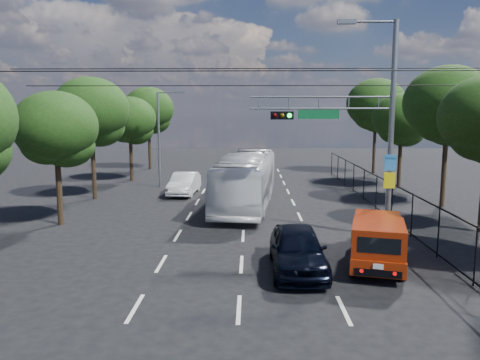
{
  "coord_description": "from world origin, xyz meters",
  "views": [
    {
      "loc": [
        0.31,
        -12.73,
        5.63
      ],
      "look_at": [
        -0.11,
        6.5,
        2.8
      ],
      "focal_mm": 35.0,
      "sensor_mm": 36.0,
      "label": 1
    }
  ],
  "objects_px": {
    "signal_mast": "(364,120)",
    "red_pickup": "(377,240)",
    "navy_hatchback": "(298,249)",
    "white_van": "(184,184)",
    "white_bus": "(247,180)"
  },
  "relations": [
    {
      "from": "red_pickup",
      "to": "navy_hatchback",
      "type": "height_order",
      "value": "red_pickup"
    },
    {
      "from": "signal_mast",
      "to": "red_pickup",
      "type": "distance_m",
      "value": 5.88
    },
    {
      "from": "red_pickup",
      "to": "white_van",
      "type": "height_order",
      "value": "red_pickup"
    },
    {
      "from": "navy_hatchback",
      "to": "white_van",
      "type": "bearing_deg",
      "value": 111.84
    },
    {
      "from": "signal_mast",
      "to": "white_bus",
      "type": "height_order",
      "value": "signal_mast"
    },
    {
      "from": "signal_mast",
      "to": "white_van",
      "type": "height_order",
      "value": "signal_mast"
    },
    {
      "from": "red_pickup",
      "to": "navy_hatchback",
      "type": "relative_size",
      "value": 1.09
    },
    {
      "from": "navy_hatchback",
      "to": "white_van",
      "type": "distance_m",
      "value": 16.64
    },
    {
      "from": "signal_mast",
      "to": "white_van",
      "type": "relative_size",
      "value": 2.12
    },
    {
      "from": "navy_hatchback",
      "to": "white_van",
      "type": "xyz_separation_m",
      "value": [
        -6.19,
        15.44,
        -0.06
      ]
    },
    {
      "from": "signal_mast",
      "to": "red_pickup",
      "type": "xyz_separation_m",
      "value": [
        -0.31,
        -4.02,
        -4.27
      ]
    },
    {
      "from": "signal_mast",
      "to": "navy_hatchback",
      "type": "xyz_separation_m",
      "value": [
        -3.28,
        -4.66,
        -4.44
      ]
    },
    {
      "from": "navy_hatchback",
      "to": "white_van",
      "type": "relative_size",
      "value": 1.05
    },
    {
      "from": "signal_mast",
      "to": "navy_hatchback",
      "type": "height_order",
      "value": "signal_mast"
    },
    {
      "from": "white_van",
      "to": "navy_hatchback",
      "type": "bearing_deg",
      "value": -64.29
    }
  ]
}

